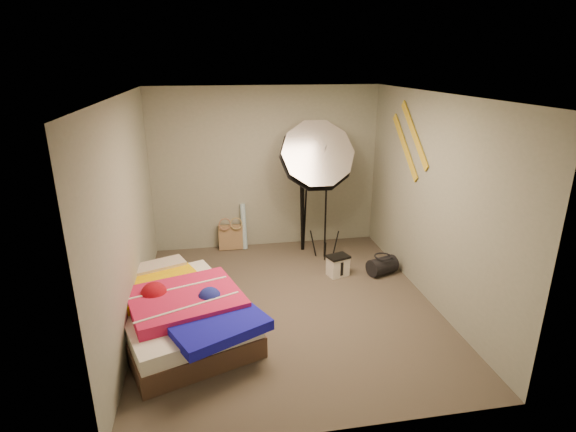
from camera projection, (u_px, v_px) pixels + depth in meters
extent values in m
plane|color=#51483D|center=(288.00, 305.00, 5.49)|extent=(4.00, 4.00, 0.00)
plane|color=silver|center=(288.00, 95.00, 4.68)|extent=(4.00, 4.00, 0.00)
plane|color=gray|center=(266.00, 169.00, 6.95)|extent=(3.50, 0.00, 3.50)
plane|color=gray|center=(336.00, 294.00, 3.22)|extent=(3.50, 0.00, 3.50)
plane|color=gray|center=(128.00, 217.00, 4.80)|extent=(0.00, 4.00, 4.00)
plane|color=gray|center=(432.00, 201.00, 5.37)|extent=(0.00, 4.00, 4.00)
cube|color=#A1825B|center=(231.00, 237.00, 7.10)|extent=(0.39, 0.17, 0.40)
cylinder|color=#5698BE|center=(244.00, 227.00, 7.08)|extent=(0.10, 0.21, 0.72)
cube|color=silver|center=(338.00, 266.00, 6.23)|extent=(0.32, 0.27, 0.27)
cylinder|color=black|center=(382.00, 266.00, 6.27)|extent=(0.46, 0.37, 0.25)
cube|color=gold|center=(414.00, 134.00, 5.69)|extent=(0.02, 0.91, 0.78)
cube|color=gold|center=(405.00, 147.00, 5.99)|extent=(0.02, 0.91, 0.78)
cube|color=#4F372A|center=(180.00, 323.00, 4.92)|extent=(1.78, 2.09, 0.23)
cube|color=white|center=(178.00, 307.00, 4.86)|extent=(1.74, 2.05, 0.16)
cube|color=#FFCA00|center=(155.00, 285.00, 5.09)|extent=(1.24, 1.18, 0.12)
cube|color=#DA1D52|center=(185.00, 301.00, 4.73)|extent=(1.35, 1.23, 0.14)
cube|color=#1716CB|center=(216.00, 323.00, 4.37)|extent=(1.11, 1.03, 0.11)
cube|color=#CE95A9|center=(159.00, 268.00, 5.43)|extent=(0.68, 0.50, 0.12)
cylinder|color=black|center=(326.00, 204.00, 6.59)|extent=(0.03, 0.03, 1.68)
cube|color=black|center=(327.00, 151.00, 6.33)|extent=(0.08, 0.08, 0.11)
cone|color=silver|center=(316.00, 157.00, 6.20)|extent=(1.29, 0.99, 1.23)
cylinder|color=black|center=(303.00, 218.00, 6.96)|extent=(0.04, 0.04, 1.06)
cube|color=black|center=(303.00, 181.00, 6.76)|extent=(0.07, 0.07, 0.11)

